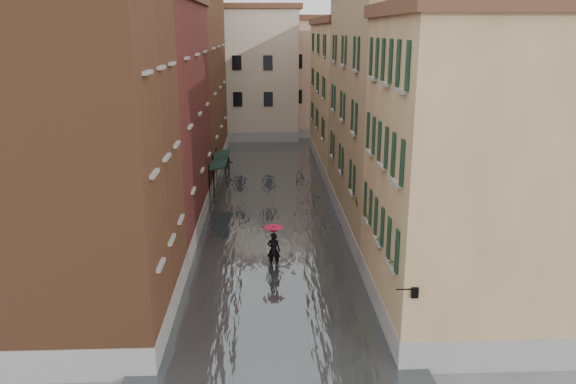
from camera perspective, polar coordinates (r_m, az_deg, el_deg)
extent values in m
plane|color=#5D5D5F|center=(24.70, -1.32, -10.40)|extent=(120.00, 120.00, 0.00)
cube|color=#4A5052|center=(36.76, -1.71, -1.18)|extent=(10.00, 60.00, 0.20)
cube|color=brown|center=(21.65, -20.22, 3.05)|extent=(6.00, 8.00, 13.00)
cube|color=#59251C|center=(32.16, -14.38, 7.08)|extent=(6.00, 14.00, 12.50)
cube|color=brown|center=(46.75, -10.73, 10.91)|extent=(6.00, 16.00, 14.00)
cube|color=#9C7750|center=(22.04, 17.20, 1.53)|extent=(6.00, 8.00, 11.50)
cube|color=#96795B|center=(32.28, 10.93, 7.77)|extent=(6.00, 14.00, 13.00)
cube|color=#9C7750|center=(46.98, 6.75, 9.56)|extent=(6.00, 16.00, 11.50)
cube|color=#B9B093|center=(60.33, -4.98, 11.76)|extent=(12.00, 9.00, 13.00)
cube|color=tan|center=(62.62, 3.54, 11.49)|extent=(10.00, 9.00, 12.00)
cube|color=black|center=(37.35, -7.07, 2.88)|extent=(1.09, 3.10, 0.31)
cylinder|color=black|center=(36.19, -7.98, 0.53)|extent=(0.06, 0.06, 2.80)
cylinder|color=black|center=(39.17, -7.56, 1.75)|extent=(0.06, 0.06, 2.80)
cube|color=black|center=(39.97, -6.77, 3.76)|extent=(1.09, 2.84, 0.31)
cylinder|color=black|center=(38.90, -7.60, 1.65)|extent=(0.06, 0.06, 2.80)
cylinder|color=black|center=(41.64, -7.26, 2.62)|extent=(0.06, 0.06, 2.80)
cylinder|color=black|center=(18.48, 11.83, -9.66)|extent=(0.60, 0.05, 0.05)
cube|color=black|center=(18.59, 12.72, -9.89)|extent=(0.22, 0.22, 0.35)
cube|color=beige|center=(18.59, 12.72, -9.89)|extent=(0.14, 0.14, 0.24)
cube|color=brown|center=(19.93, 10.90, -7.47)|extent=(0.22, 0.85, 0.18)
imported|color=#265926|center=(19.77, 10.96, -6.36)|extent=(0.59, 0.51, 0.66)
cube|color=brown|center=(21.86, 9.64, -5.24)|extent=(0.22, 0.85, 0.18)
imported|color=#265926|center=(21.72, 9.69, -4.21)|extent=(0.59, 0.51, 0.66)
cube|color=brown|center=(24.47, 8.31, -2.83)|extent=(0.22, 0.85, 0.18)
imported|color=#265926|center=(24.34, 8.34, -1.90)|extent=(0.59, 0.51, 0.66)
cube|color=brown|center=(26.92, 7.31, -1.03)|extent=(0.22, 0.85, 0.18)
imported|color=#265926|center=(26.80, 7.34, -0.17)|extent=(0.59, 0.51, 0.66)
cube|color=brown|center=(28.92, 6.62, 0.20)|extent=(0.22, 0.85, 0.18)
imported|color=#265926|center=(28.80, 6.65, 1.00)|extent=(0.59, 0.51, 0.66)
imported|color=black|center=(27.02, -1.46, -5.93)|extent=(0.71, 0.54, 1.77)
cube|color=beige|center=(27.04, -2.06, -5.77)|extent=(0.08, 0.30, 0.38)
cylinder|color=black|center=(26.85, -1.47, -5.01)|extent=(0.02, 0.02, 1.00)
cone|color=red|center=(26.65, -1.48, -3.87)|extent=(0.93, 0.93, 0.28)
imported|color=black|center=(44.74, -6.14, 2.86)|extent=(0.82, 0.65, 1.67)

